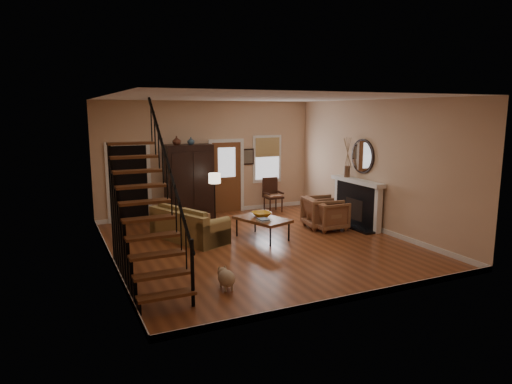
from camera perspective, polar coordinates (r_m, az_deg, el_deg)
name	(u,v)px	position (r m, az deg, el deg)	size (l,w,h in m)	color
room	(215,171)	(11.65, -5.12, 2.61)	(7.00, 7.33, 3.30)	brown
staircase	(146,194)	(8.09, -13.59, -0.30)	(0.94, 2.80, 3.20)	brown
fireplace	(358,198)	(12.37, 12.65, -0.77)	(0.33, 1.95, 2.30)	black
armoire	(189,182)	(12.94, -8.35, 1.25)	(1.30, 0.60, 2.10)	black
vase_a	(177,141)	(12.62, -9.89, 6.35)	(0.24, 0.24, 0.25)	#4C2619
vase_b	(191,141)	(12.73, -8.14, 6.35)	(0.20, 0.20, 0.21)	#334C60
sofa	(189,225)	(10.92, -8.37, -4.06)	(0.85, 1.97, 0.73)	olive
coffee_table	(262,228)	(10.92, 0.80, -4.56)	(0.77, 1.32, 0.51)	brown
bowl	(262,214)	(11.00, 0.70, -2.80)	(0.45, 0.45, 0.11)	orange
books	(263,220)	(10.54, 0.92, -3.51)	(0.24, 0.33, 0.06)	beige
armchair_left	(329,215)	(11.87, 9.08, -2.87)	(0.81, 0.83, 0.76)	brown
armchair_right	(322,212)	(12.04, 8.28, -2.52)	(0.87, 0.90, 0.82)	brown
floor_lamp	(215,199)	(12.22, -5.16, -0.89)	(0.32, 0.32, 1.39)	black
side_chair	(273,195)	(13.78, 2.16, -0.38)	(0.54, 0.54, 1.02)	#351B11
dog	(227,279)	(7.97, -3.70, -10.86)	(0.28, 0.47, 0.35)	#CBAF8A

